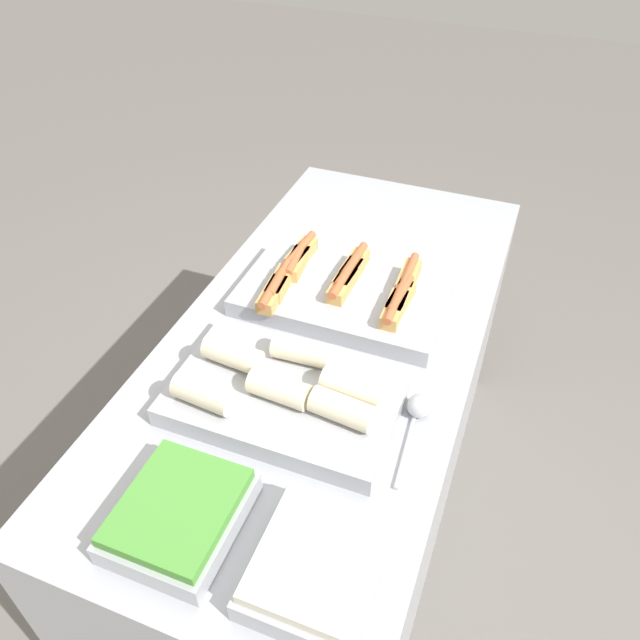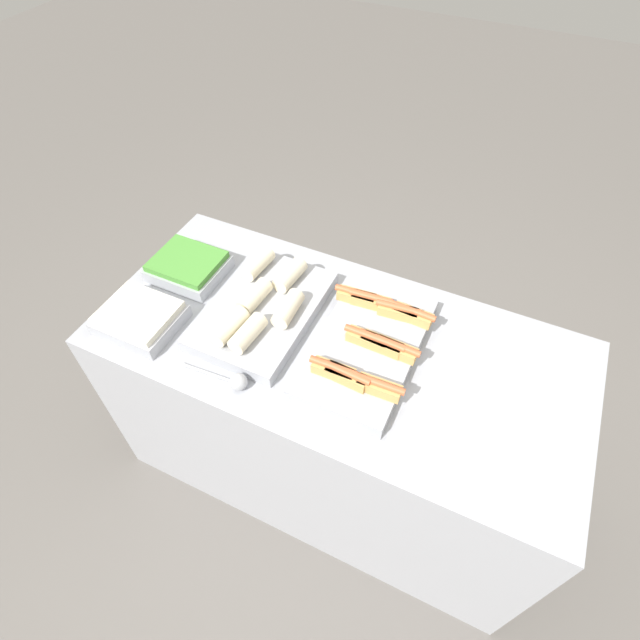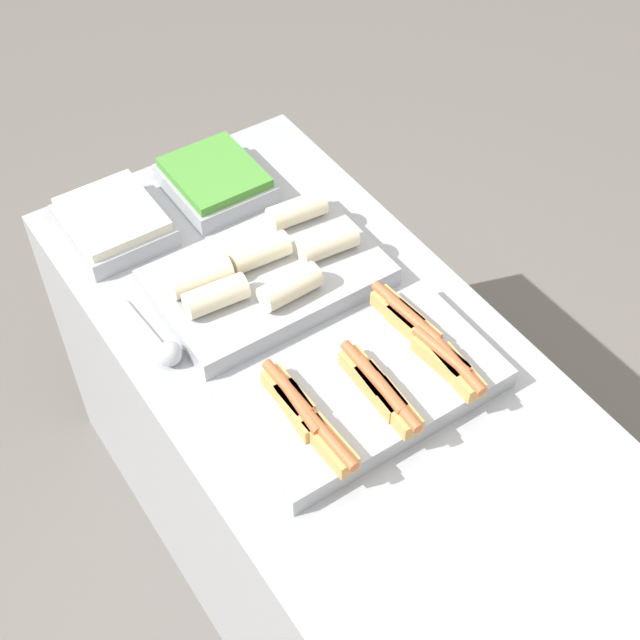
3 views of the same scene
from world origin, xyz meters
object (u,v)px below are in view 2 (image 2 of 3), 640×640
(tray_wraps, at_px, (263,308))
(serving_spoon_near, at_px, (235,381))
(tray_side_back, at_px, (188,267))
(tray_side_front, at_px, (140,318))
(tray_hotdogs, at_px, (368,345))

(tray_wraps, distance_m, serving_spoon_near, 0.30)
(tray_wraps, distance_m, tray_side_back, 0.36)
(tray_side_front, bearing_deg, tray_hotdogs, 16.46)
(tray_hotdogs, xyz_separation_m, tray_side_front, (-0.74, -0.22, -0.00))
(tray_side_front, xyz_separation_m, tray_side_back, (0.00, 0.28, 0.00))
(tray_side_front, xyz_separation_m, serving_spoon_near, (0.42, -0.08, -0.01))
(tray_side_front, distance_m, tray_side_back, 0.28)
(tray_side_front, bearing_deg, tray_wraps, 31.21)
(tray_wraps, bearing_deg, tray_side_back, 169.72)
(serving_spoon_near, bearing_deg, tray_side_back, 139.88)
(tray_wraps, xyz_separation_m, tray_side_back, (-0.35, 0.06, -0.00))
(tray_side_back, bearing_deg, serving_spoon_near, -40.12)
(tray_wraps, relative_size, tray_side_back, 1.97)
(tray_side_front, distance_m, serving_spoon_near, 0.43)
(tray_wraps, bearing_deg, serving_spoon_near, -77.09)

